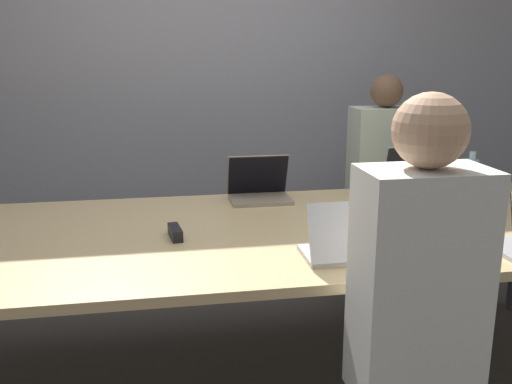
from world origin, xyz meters
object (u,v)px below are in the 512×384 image
(laptop_far_right, at_px, (414,180))
(cup_far_right, at_px, (464,188))
(bottle_far_right, at_px, (471,177))
(laptop_near_midright, at_px, (345,243))
(cup_near_midright, at_px, (403,237))
(laptop_far_center, at_px, (259,187))
(stapler, at_px, (175,232))
(person_far_right, at_px, (381,192))
(person_near_midright, at_px, (416,322))

(laptop_far_right, relative_size, cup_far_right, 3.34)
(laptop_far_right, bearing_deg, bottle_far_right, -21.35)
(laptop_near_midright, xyz_separation_m, cup_near_midright, (0.27, 0.08, -0.02))
(cup_far_right, relative_size, bottle_far_right, 0.38)
(bottle_far_right, distance_m, cup_near_midright, 1.04)
(laptop_far_center, height_order, stapler, laptop_far_center)
(laptop_far_center, bearing_deg, bottle_far_right, -6.67)
(laptop_far_right, xyz_separation_m, person_far_right, (-0.03, 0.38, -0.16))
(bottle_far_right, relative_size, laptop_near_midright, 0.79)
(laptop_far_right, relative_size, laptop_near_midright, 1.00)
(cup_far_right, height_order, laptop_near_midright, laptop_near_midright)
(cup_near_midright, relative_size, stapler, 0.63)
(person_far_right, height_order, stapler, person_far_right)
(laptop_far_right, xyz_separation_m, person_near_midright, (-0.62, -1.36, -0.13))
(cup_far_right, bearing_deg, person_near_midright, -124.64)
(laptop_far_right, relative_size, person_near_midright, 0.22)
(cup_far_right, xyz_separation_m, laptop_near_midright, (-0.97, -0.83, 0.02))
(person_near_midright, distance_m, laptop_far_center, 1.42)
(person_far_right, xyz_separation_m, stapler, (-1.33, -0.93, 0.11))
(laptop_far_right, height_order, laptop_near_midright, laptop_far_right)
(person_far_right, height_order, cup_near_midright, person_far_right)
(laptop_far_right, relative_size, cup_near_midright, 3.27)
(person_far_right, bearing_deg, cup_near_midright, -108.51)
(cup_far_right, distance_m, cup_near_midright, 1.02)
(cup_far_right, relative_size, cup_near_midright, 0.98)
(person_far_right, bearing_deg, stapler, -145.06)
(stapler, bearing_deg, cup_near_midright, -25.30)
(laptop_near_midright, height_order, stapler, laptop_near_midright)
(laptop_near_midright, relative_size, cup_near_midright, 3.28)
(cup_near_midright, xyz_separation_m, laptop_far_center, (-0.44, 0.87, 0.02))
(cup_far_right, height_order, person_near_midright, person_near_midright)
(laptop_far_right, bearing_deg, stapler, -158.02)
(laptop_far_right, height_order, person_far_right, person_far_right)
(laptop_far_right, bearing_deg, person_near_midright, -114.50)
(laptop_far_center, bearing_deg, laptop_near_midright, -80.04)
(person_far_right, relative_size, laptop_far_center, 4.30)
(laptop_near_midright, xyz_separation_m, laptop_far_center, (-0.17, 0.95, 0.00))
(person_far_right, bearing_deg, laptop_far_center, -157.53)
(cup_near_midright, bearing_deg, cup_far_right, 47.15)
(bottle_far_right, xyz_separation_m, laptop_far_center, (-1.17, 0.14, -0.04))
(laptop_far_right, bearing_deg, cup_far_right, -20.66)
(person_far_right, height_order, laptop_near_midright, person_far_right)
(laptop_near_midright, relative_size, person_near_midright, 0.22)
(cup_far_right, bearing_deg, cup_near_midright, -132.85)
(person_far_right, distance_m, laptop_far_center, 0.93)
(cup_far_right, xyz_separation_m, bottle_far_right, (0.03, -0.01, 0.06))
(person_near_midright, xyz_separation_m, cup_near_midright, (0.18, 0.52, 0.11))
(cup_near_midright, bearing_deg, laptop_near_midright, -163.62)
(laptop_far_right, relative_size, stapler, 2.05)
(laptop_far_right, bearing_deg, laptop_near_midright, -127.69)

